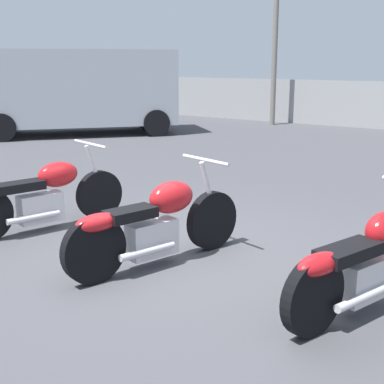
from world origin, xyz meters
TOP-DOWN VIEW (x-y plane):
  - ground_plane at (0.00, 0.00)m, footprint 60.00×60.00m
  - motorcycle_slot_0 at (-1.87, -0.12)m, footprint 0.86×2.01m
  - motorcycle_slot_1 at (-0.09, -0.24)m, footprint 0.83×2.00m
  - motorcycle_slot_2 at (1.91, -0.04)m, footprint 0.85×1.95m
  - parked_van at (-7.76, 6.10)m, footprint 4.79×5.13m

SIDE VIEW (x-z plane):
  - ground_plane at x=0.00m, z-range 0.00..0.00m
  - motorcycle_slot_2 at x=1.91m, z-range -0.08..0.89m
  - motorcycle_slot_0 at x=-1.87m, z-range -0.08..0.91m
  - motorcycle_slot_1 at x=-0.09m, z-range -0.07..0.92m
  - parked_van at x=-7.76m, z-range 0.12..2.35m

